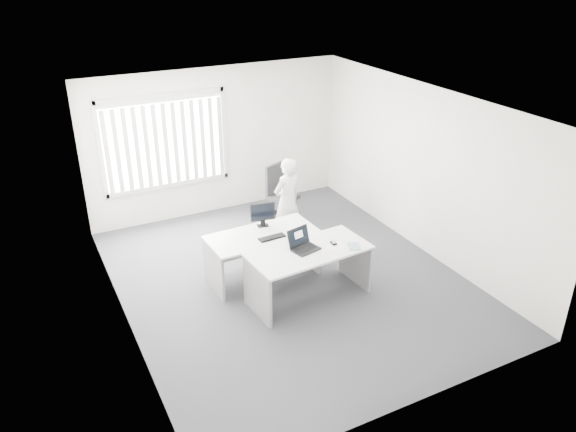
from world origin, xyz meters
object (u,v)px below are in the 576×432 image
desk_far (263,246)px  monitor (263,215)px  office_chair (281,203)px  laptop (306,241)px  desk_near (309,264)px  person (287,201)px

desk_far → monitor: monitor is taller
office_chair → laptop: size_ratio=2.85×
desk_far → office_chair: bearing=53.7°
desk_near → office_chair: office_chair is taller
desk_near → person: bearing=68.7°
desk_near → monitor: (-0.24, 1.07, 0.38)m
desk_near → person: 1.83m
desk_near → person: (0.53, 1.74, 0.20)m
person → laptop: size_ratio=4.12×
laptop → monitor: size_ratio=0.97×
monitor → person: bearing=51.8°
desk_far → person: (0.89, 0.92, 0.22)m
desk_far → laptop: 0.95m
office_chair → monitor: monitor is taller
monitor → desk_near: bearing=-66.9°
office_chair → desk_near: bearing=-128.8°
laptop → desk_far: bearing=98.2°
office_chair → monitor: bearing=-146.1°
desk_far → person: person is taller
person → monitor: 1.04m
desk_near → monitor: size_ratio=4.68×
person → laptop: (-0.57, -1.72, 0.17)m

